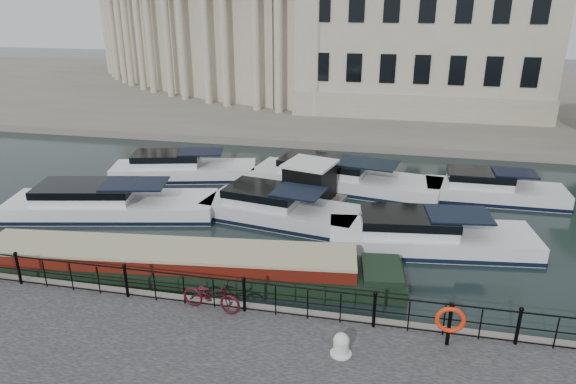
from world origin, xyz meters
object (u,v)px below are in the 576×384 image
object	(u,v)px
harbour_hut	(310,184)
life_ring_post	(450,320)
narrowboat	(169,268)
mooring_bollard	(341,345)
bicycle	(211,295)

from	to	relation	value
harbour_hut	life_ring_post	bearing A→B (deg)	-48.16
narrowboat	harbour_hut	distance (m)	9.29
life_ring_post	harbour_hut	size ratio (longest dim) A/B	0.37
narrowboat	harbour_hut	size ratio (longest dim) A/B	4.72
life_ring_post	mooring_bollard	bearing A→B (deg)	-161.36
narrowboat	mooring_bollard	bearing A→B (deg)	-35.47
mooring_bollard	narrowboat	world-z (taller)	mooring_bollard
narrowboat	harbour_hut	xyz separation A→B (m)	(3.88, 8.42, 0.59)
bicycle	harbour_hut	world-z (taller)	harbour_hut
life_ring_post	narrowboat	xyz separation A→B (m)	(-9.72, 2.83, -1.03)
mooring_bollard	life_ring_post	xyz separation A→B (m)	(2.90, 0.98, 0.53)
bicycle	harbour_hut	size ratio (longest dim) A/B	0.53
bicycle	life_ring_post	xyz separation A→B (m)	(7.12, -0.34, 0.33)
mooring_bollard	life_ring_post	bearing A→B (deg)	18.64
bicycle	life_ring_post	distance (m)	7.14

